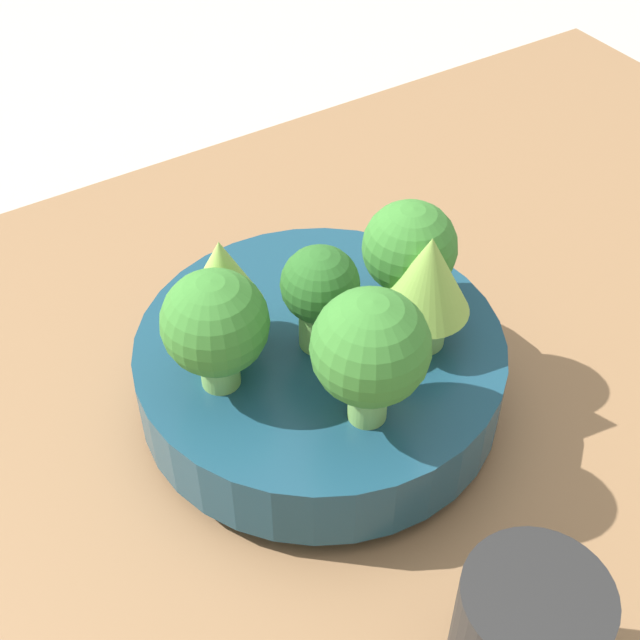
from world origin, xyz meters
The scene contains 10 objects.
ground_plane centered at (0.00, 0.00, 0.00)m, with size 6.00×6.00×0.00m, color #ADA89E.
table centered at (0.00, 0.00, 0.02)m, with size 1.19×0.64×0.04m.
bowl centered at (-0.02, 0.02, 0.07)m, with size 0.24×0.24×0.06m.
broccoli_floret_center centered at (-0.02, 0.02, 0.14)m, with size 0.05×0.05×0.08m.
broccoli_floret_back centered at (-0.02, 0.09, 0.16)m, with size 0.07×0.07×0.09m.
broccoli_floret_left centered at (-0.09, 0.02, 0.15)m, with size 0.06×0.06×0.08m.
romanesco_piece_near centered at (0.03, -0.01, 0.15)m, with size 0.05×0.05×0.08m.
romanesco_piece_far centered at (-0.08, 0.05, 0.15)m, with size 0.06×0.06×0.08m.
broccoli_floret_right centered at (0.05, 0.02, 0.15)m, with size 0.07×0.07×0.08m.
cup centered at (-0.01, 0.24, 0.08)m, with size 0.08×0.08×0.09m.
Camera 1 is at (0.19, 0.37, 0.51)m, focal length 50.00 mm.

